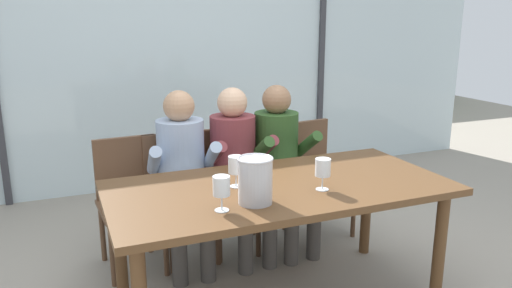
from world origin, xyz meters
TOP-DOWN VIEW (x-y plane):
  - ground at (0.00, 1.00)m, footprint 14.00×14.00m
  - window_glass_panel at (0.00, 2.41)m, footprint 7.10×0.03m
  - window_mullion_right at (1.60, 2.39)m, footprint 0.06×0.06m
  - hillside_vineyard at (0.00, 6.81)m, footprint 13.10×2.40m
  - dining_table at (0.00, 0.00)m, footprint 1.90×0.93m
  - chair_near_curtain at (-0.71, 0.86)m, footprint 0.47×0.47m
  - chair_left_of_center at (-0.38, 0.87)m, footprint 0.48×0.48m
  - chair_center at (0.02, 0.86)m, footprint 0.47×0.47m
  - chair_right_of_center at (0.35, 0.85)m, footprint 0.50×0.50m
  - chair_near_window_right at (0.69, 0.87)m, footprint 0.50×0.50m
  - person_pale_blue_shirt at (-0.37, 0.74)m, footprint 0.49×0.63m
  - person_maroon_top at (0.02, 0.74)m, footprint 0.48×0.63m
  - person_olive_shirt at (0.35, 0.74)m, footprint 0.48×0.62m
  - ice_bucket_primary at (-0.23, -0.21)m, footprint 0.18×0.18m
  - wine_glass_by_left_taster at (-0.42, -0.24)m, footprint 0.08×0.08m
  - wine_glass_near_bucket at (-0.24, 0.06)m, footprint 0.08×0.08m
  - wine_glass_center_pour at (0.18, -0.17)m, footprint 0.08×0.08m

SIDE VIEW (x-z plane):
  - ground at x=0.00m, z-range 0.00..0.00m
  - chair_near_curtain at x=-0.71m, z-range 0.07..0.93m
  - chair_left_of_center at x=-0.38m, z-range 0.07..0.93m
  - chair_center at x=0.02m, z-range 0.07..0.93m
  - chair_right_of_center at x=0.35m, z-range 0.07..0.93m
  - chair_near_window_right at x=0.69m, z-range 0.07..0.93m
  - dining_table at x=0.00m, z-range 0.29..1.03m
  - person_pale_blue_shirt at x=-0.37m, z-range 0.08..1.26m
  - person_maroon_top at x=0.02m, z-range 0.08..1.26m
  - person_olive_shirt at x=0.35m, z-range 0.08..1.26m
  - wine_glass_by_left_taster at x=-0.42m, z-range 0.77..0.95m
  - wine_glass_near_bucket at x=-0.24m, z-range 0.77..0.95m
  - wine_glass_center_pour at x=0.18m, z-range 0.77..0.95m
  - ice_bucket_primary at x=-0.23m, z-range 0.75..0.98m
  - hillside_vineyard at x=0.00m, z-range 0.00..1.75m
  - window_glass_panel at x=0.00m, z-range 0.00..2.60m
  - window_mullion_right at x=1.60m, z-range 0.00..2.60m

